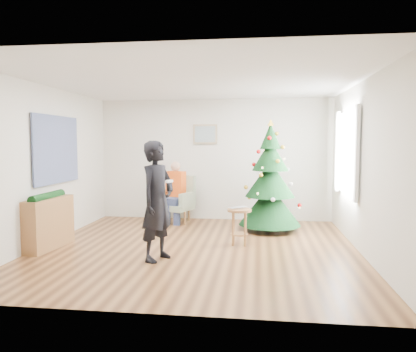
# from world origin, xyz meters

# --- Properties ---
(floor) EXTENTS (5.00, 5.00, 0.00)m
(floor) POSITION_xyz_m (0.00, 0.00, 0.00)
(floor) COLOR brown
(floor) RESTS_ON ground
(ceiling) EXTENTS (5.00, 5.00, 0.00)m
(ceiling) POSITION_xyz_m (0.00, 0.00, 2.60)
(ceiling) COLOR white
(ceiling) RESTS_ON wall_back
(wall_back) EXTENTS (5.00, 0.00, 5.00)m
(wall_back) POSITION_xyz_m (0.00, 2.50, 1.30)
(wall_back) COLOR silver
(wall_back) RESTS_ON floor
(wall_front) EXTENTS (5.00, 0.00, 5.00)m
(wall_front) POSITION_xyz_m (0.00, -2.50, 1.30)
(wall_front) COLOR silver
(wall_front) RESTS_ON floor
(wall_left) EXTENTS (0.00, 5.00, 5.00)m
(wall_left) POSITION_xyz_m (-2.50, 0.00, 1.30)
(wall_left) COLOR silver
(wall_left) RESTS_ON floor
(wall_right) EXTENTS (0.00, 5.00, 5.00)m
(wall_right) POSITION_xyz_m (2.50, 0.00, 1.30)
(wall_right) COLOR silver
(wall_right) RESTS_ON floor
(window_panel) EXTENTS (0.04, 1.30, 1.40)m
(window_panel) POSITION_xyz_m (2.47, 1.00, 1.50)
(window_panel) COLOR white
(window_panel) RESTS_ON wall_right
(curtains) EXTENTS (0.05, 1.75, 1.50)m
(curtains) POSITION_xyz_m (2.44, 1.00, 1.50)
(curtains) COLOR white
(curtains) RESTS_ON wall_right
(christmas_tree) EXTENTS (1.17, 1.17, 2.11)m
(christmas_tree) POSITION_xyz_m (1.17, 1.47, 0.95)
(christmas_tree) COLOR #3F2816
(christmas_tree) RESTS_ON floor
(stool) EXTENTS (0.39, 0.39, 0.59)m
(stool) POSITION_xyz_m (0.65, 0.31, 0.30)
(stool) COLOR brown
(stool) RESTS_ON floor
(laptop) EXTENTS (0.38, 0.37, 0.03)m
(laptop) POSITION_xyz_m (0.65, 0.31, 0.60)
(laptop) COLOR silver
(laptop) RESTS_ON stool
(armchair) EXTENTS (0.85, 0.83, 0.97)m
(armchair) POSITION_xyz_m (-0.76, 2.06, 0.35)
(armchair) COLOR #97A888
(armchair) RESTS_ON floor
(seated_person) EXTENTS (0.49, 0.63, 1.27)m
(seated_person) POSITION_xyz_m (-0.78, 2.01, 0.65)
(seated_person) COLOR navy
(seated_person) RESTS_ON armchair
(standing_man) EXTENTS (0.62, 0.73, 1.70)m
(standing_man) POSITION_xyz_m (-0.46, -0.69, 0.85)
(standing_man) COLOR black
(standing_man) RESTS_ON floor
(game_controller) EXTENTS (0.08, 0.13, 0.04)m
(game_controller) POSITION_xyz_m (-0.28, -0.72, 1.13)
(game_controller) COLOR white
(game_controller) RESTS_ON standing_man
(console) EXTENTS (0.40, 1.03, 0.80)m
(console) POSITION_xyz_m (-2.33, -0.29, 0.40)
(console) COLOR brown
(console) RESTS_ON floor
(garland) EXTENTS (0.14, 0.90, 0.14)m
(garland) POSITION_xyz_m (-2.33, -0.29, 0.82)
(garland) COLOR black
(garland) RESTS_ON console
(tapestry) EXTENTS (0.03, 1.50, 1.15)m
(tapestry) POSITION_xyz_m (-2.46, 0.30, 1.55)
(tapestry) COLOR black
(tapestry) RESTS_ON wall_left
(framed_picture) EXTENTS (0.52, 0.05, 0.42)m
(framed_picture) POSITION_xyz_m (-0.20, 2.46, 1.85)
(framed_picture) COLOR tan
(framed_picture) RESTS_ON wall_back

